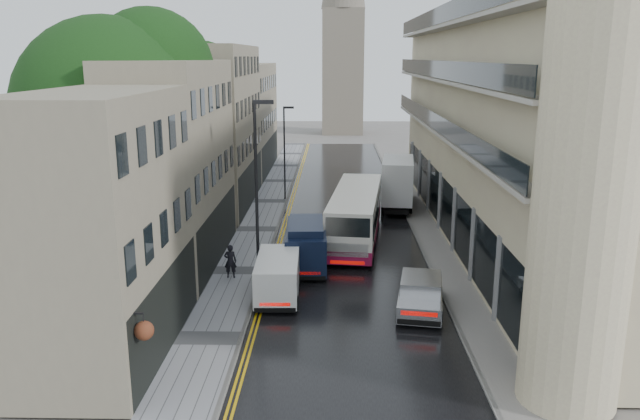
# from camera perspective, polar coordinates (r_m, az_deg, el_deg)

# --- Properties ---
(road) EXTENTS (9.00, 85.00, 0.02)m
(road) POSITION_cam_1_polar(r_m,az_deg,el_deg) (41.55, 2.32, -1.92)
(road) COLOR black
(road) RESTS_ON ground
(left_sidewalk) EXTENTS (2.70, 85.00, 0.12)m
(left_sidewalk) POSITION_cam_1_polar(r_m,az_deg,el_deg) (41.84, -5.72, -1.80)
(left_sidewalk) COLOR gray
(left_sidewalk) RESTS_ON ground
(right_sidewalk) EXTENTS (1.80, 85.00, 0.12)m
(right_sidewalk) POSITION_cam_1_polar(r_m,az_deg,el_deg) (41.99, 9.71, -1.88)
(right_sidewalk) COLOR slate
(right_sidewalk) RESTS_ON ground
(old_shop_row) EXTENTS (4.50, 56.00, 12.00)m
(old_shop_row) POSITION_cam_1_polar(r_m,az_deg,el_deg) (43.67, -10.24, 6.67)
(old_shop_row) COLOR gray
(old_shop_row) RESTS_ON ground
(modern_block) EXTENTS (8.00, 40.00, 14.00)m
(modern_block) POSITION_cam_1_polar(r_m,az_deg,el_deg) (40.28, 17.39, 7.10)
(modern_block) COLOR beige
(modern_block) RESTS_ON ground
(tree_near) EXTENTS (10.56, 10.56, 13.89)m
(tree_near) POSITION_cam_1_polar(r_m,az_deg,el_deg) (34.79, -18.50, 5.95)
(tree_near) COLOR black
(tree_near) RESTS_ON ground
(tree_far) EXTENTS (9.24, 9.24, 12.46)m
(tree_far) POSITION_cam_1_polar(r_m,az_deg,el_deg) (47.16, -12.84, 7.34)
(tree_far) COLOR black
(tree_far) RESTS_ON ground
(cream_bus) EXTENTS (3.93, 11.92, 3.19)m
(cream_bus) POSITION_cam_1_polar(r_m,az_deg,el_deg) (36.06, 0.95, -1.73)
(cream_bus) COLOR white
(cream_bus) RESTS_ON road
(white_lorry) EXTENTS (3.05, 7.65, 3.91)m
(white_lorry) POSITION_cam_1_polar(r_m,az_deg,el_deg) (46.01, 5.80, 2.09)
(white_lorry) COLOR silver
(white_lorry) RESTS_ON road
(silver_hatchback) EXTENTS (2.59, 4.63, 1.64)m
(silver_hatchback) POSITION_cam_1_polar(r_m,az_deg,el_deg) (27.49, 7.23, -8.64)
(silver_hatchback) COLOR #AAABAF
(silver_hatchback) RESTS_ON road
(white_van) EXTENTS (2.08, 4.62, 2.07)m
(white_van) POSITION_cam_1_polar(r_m,az_deg,el_deg) (28.60, -5.90, -7.23)
(white_van) COLOR white
(white_van) RESTS_ON road
(navy_van) EXTENTS (2.34, 5.42, 2.72)m
(navy_van) POSITION_cam_1_polar(r_m,az_deg,el_deg) (32.37, -3.04, -4.01)
(navy_van) COLOR black
(navy_van) RESTS_ON road
(pedestrian) EXTENTS (0.65, 0.43, 1.78)m
(pedestrian) POSITION_cam_1_polar(r_m,az_deg,el_deg) (32.68, -8.20, -4.65)
(pedestrian) COLOR black
(pedestrian) RESTS_ON left_sidewalk
(lamp_post_near) EXTENTS (1.02, 0.25, 9.05)m
(lamp_post_near) POSITION_cam_1_polar(r_m,az_deg,el_deg) (32.10, -5.84, 1.81)
(lamp_post_near) COLOR black
(lamp_post_near) RESTS_ON left_sidewalk
(lamp_post_far) EXTENTS (0.83, 0.20, 7.36)m
(lamp_post_far) POSITION_cam_1_polar(r_m,az_deg,el_deg) (49.74, -3.27, 5.16)
(lamp_post_far) COLOR black
(lamp_post_far) RESTS_ON left_sidewalk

